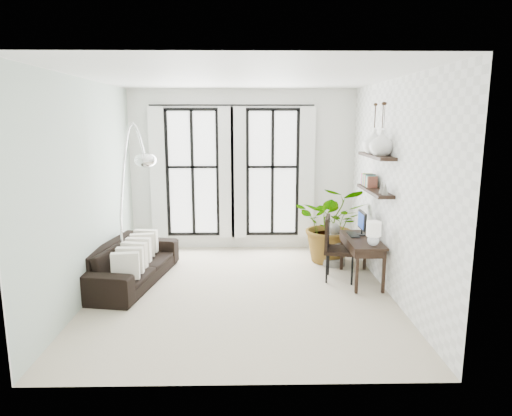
{
  "coord_description": "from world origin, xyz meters",
  "views": [
    {
      "loc": [
        0.09,
        -6.64,
        2.62
      ],
      "look_at": [
        0.23,
        0.3,
        1.26
      ],
      "focal_mm": 32.0,
      "sensor_mm": 36.0,
      "label": 1
    }
  ],
  "objects_px": {
    "plant": "(332,224)",
    "desk_chair": "(335,244)",
    "buddha": "(334,247)",
    "sofa": "(131,262)",
    "desk": "(363,242)",
    "arc_lamp": "(133,174)"
  },
  "relations": [
    {
      "from": "sofa",
      "to": "desk",
      "type": "distance_m",
      "value": 3.77
    },
    {
      "from": "plant",
      "to": "desk_chair",
      "type": "xyz_separation_m",
      "value": [
        -0.14,
        -0.97,
        -0.11
      ]
    },
    {
      "from": "arc_lamp",
      "to": "desk_chair",
      "type": "bearing_deg",
      "value": 1.31
    },
    {
      "from": "sofa",
      "to": "arc_lamp",
      "type": "height_order",
      "value": "arc_lamp"
    },
    {
      "from": "buddha",
      "to": "arc_lamp",
      "type": "bearing_deg",
      "value": -165.88
    },
    {
      "from": "plant",
      "to": "buddha",
      "type": "relative_size",
      "value": 1.85
    },
    {
      "from": "desk",
      "to": "desk_chair",
      "type": "distance_m",
      "value": 0.46
    },
    {
      "from": "sofa",
      "to": "plant",
      "type": "distance_m",
      "value": 3.63
    },
    {
      "from": "sofa",
      "to": "arc_lamp",
      "type": "relative_size",
      "value": 0.88
    },
    {
      "from": "plant",
      "to": "arc_lamp",
      "type": "bearing_deg",
      "value": -162.64
    },
    {
      "from": "sofa",
      "to": "arc_lamp",
      "type": "distance_m",
      "value": 1.45
    },
    {
      "from": "buddha",
      "to": "sofa",
      "type": "bearing_deg",
      "value": -166.62
    },
    {
      "from": "desk",
      "to": "buddha",
      "type": "height_order",
      "value": "desk"
    },
    {
      "from": "arc_lamp",
      "to": "buddha",
      "type": "xyz_separation_m",
      "value": [
        3.35,
        0.84,
        -1.44
      ]
    },
    {
      "from": "plant",
      "to": "desk_chair",
      "type": "height_order",
      "value": "plant"
    },
    {
      "from": "desk_chair",
      "to": "arc_lamp",
      "type": "bearing_deg",
      "value": -164.64
    },
    {
      "from": "arc_lamp",
      "to": "buddha",
      "type": "relative_size",
      "value": 3.31
    },
    {
      "from": "arc_lamp",
      "to": "buddha",
      "type": "bearing_deg",
      "value": 14.12
    },
    {
      "from": "buddha",
      "to": "plant",
      "type": "bearing_deg",
      "value": 90.53
    },
    {
      "from": "desk",
      "to": "arc_lamp",
      "type": "height_order",
      "value": "arc_lamp"
    },
    {
      "from": "desk",
      "to": "buddha",
      "type": "relative_size",
      "value": 1.56
    },
    {
      "from": "plant",
      "to": "desk",
      "type": "height_order",
      "value": "plant"
    }
  ]
}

